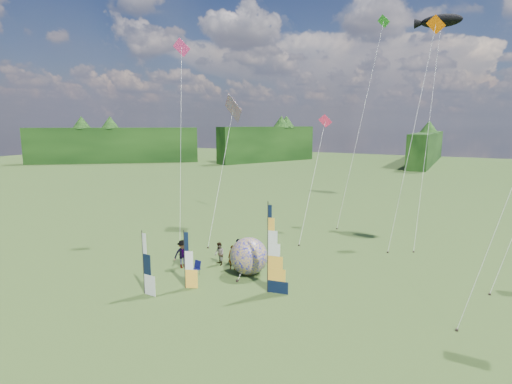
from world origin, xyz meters
The scene contains 17 objects.
ground centered at (0.00, 0.00, 0.00)m, with size 220.00×220.00×0.00m, color olive.
treeline_ring centered at (0.00, 0.00, 4.00)m, with size 210.00×210.00×8.00m, color #2B5719, non-canonical shape.
feather_banner_main centered at (0.11, 3.31, 2.50)m, with size 1.35×0.10×5.00m, color black, non-canonical shape.
side_banner_left centered at (-4.30, 1.57, 1.66)m, with size 0.93×0.10×3.32m, color yellow, non-canonical shape.
side_banner_far centered at (-5.79, -0.13, 1.75)m, with size 1.03×0.10×3.50m, color white, non-canonical shape.
bol_inflatable centered at (-2.15, 5.18, 1.17)m, with size 2.35×2.35×2.35m, color #0006A2.
spectator_a centered at (-3.47, 5.39, 0.79)m, with size 0.58×0.38×1.59m, color #66594C.
spectator_b centered at (-4.69, 5.68, 0.76)m, with size 0.74×0.37×1.53m, color #66594C.
spectator_c centered at (-6.51, 4.12, 0.93)m, with size 1.20×0.44×1.86m, color #66594C.
spectator_d centered at (-3.85, 6.69, 0.82)m, with size 0.96×0.39×1.64m, color #66594C.
camp_chair centered at (-4.96, 3.37, 0.46)m, with size 0.54×0.54×0.93m, color #0A0C3D, non-canonical shape.
kite_whale centered at (6.24, 20.90, 10.27)m, with size 3.93×16.14×20.54m, color black, non-canonical shape.
kite_rainbow_delta centered at (-8.96, 12.63, 6.50)m, with size 7.52×13.23×13.01m, color #FB582F, non-canonical shape.
small_kite_red centered at (-1.98, 15.88, 5.28)m, with size 2.74×9.54×10.56m, color #F42A57, non-canonical shape.
small_kite_orange centered at (5.46, 17.51, 9.23)m, with size 3.89×10.22×18.47m, color #ED6100, non-canonical shape.
small_kite_pink centered at (-10.18, 8.80, 8.35)m, with size 6.21×8.06×16.69m, color #E12E78, non-canonical shape.
small_kite_green centered at (0.15, 22.75, 10.19)m, with size 3.46×11.01×20.37m, color green, non-canonical shape.
Camera 1 is at (9.58, -15.54, 9.32)m, focal length 28.00 mm.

